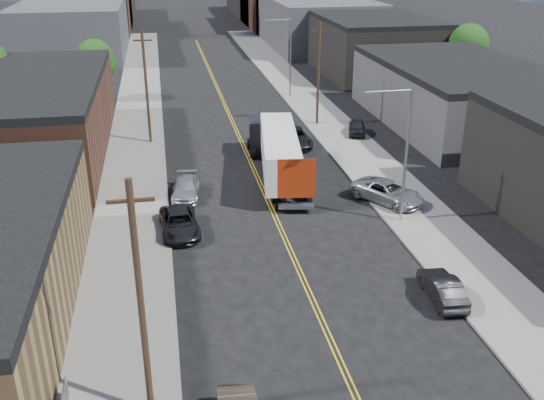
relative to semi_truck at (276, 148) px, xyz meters
name	(u,v)px	position (x,y,z in m)	size (l,w,h in m)	color
ground	(223,100)	(-1.50, 25.10, -2.22)	(260.00, 260.00, 0.00)	black
centerline	(240,138)	(-1.50, 10.10, -2.22)	(0.32, 120.00, 0.01)	gold
sidewalk_left	(136,143)	(-11.00, 10.10, -2.15)	(5.00, 140.00, 0.15)	slate
sidewalk_right	(338,132)	(8.00, 10.10, -2.15)	(5.00, 140.00, 0.15)	slate
warehouse_brown	(31,116)	(-19.50, 9.10, 1.08)	(12.00, 26.00, 6.60)	#552F22
industrial_right_b	(457,93)	(20.50, 11.10, 0.83)	(14.00, 24.00, 6.10)	#3A3A3C
industrial_right_c	(372,44)	(20.50, 37.10, 1.58)	(14.00, 22.00, 7.60)	black
skyline_left_a	(74,28)	(-21.50, 60.10, 1.78)	(16.00, 30.00, 8.00)	#3A3A3C
skyline_right_a	(316,22)	(18.50, 60.10, 1.78)	(16.00, 30.00, 8.00)	#3A3A3C
skyline_left_b	(88,6)	(-21.50, 85.10, 2.78)	(16.00, 26.00, 10.00)	#552F22
skyline_right_b	(286,2)	(18.50, 85.10, 2.78)	(16.00, 26.00, 10.00)	#552F22
skyline_left_c	(97,4)	(-21.50, 105.10, 1.28)	(16.00, 40.00, 7.00)	black
skyline_right_c	(269,1)	(18.50, 105.10, 1.28)	(16.00, 40.00, 7.00)	black
streetlight_near	(401,145)	(6.10, -9.90, 3.11)	(3.39, 0.25, 9.00)	gray
streetlight_far	(287,51)	(6.10, 25.10, 3.11)	(3.39, 0.25, 9.00)	gray
utility_pole_left_near	(141,304)	(-9.70, -24.90, 2.92)	(1.60, 0.26, 10.00)	black
utility_pole_left_far	(146,87)	(-9.70, 10.10, 2.92)	(1.60, 0.26, 10.00)	black
utility_pole_right	(318,74)	(6.70, 13.10, 2.92)	(1.60, 0.26, 10.00)	black
tree_left_far	(96,61)	(-15.44, 27.10, 2.34)	(4.35, 4.20, 6.97)	black
tree_right_far	(469,47)	(28.56, 25.10, 2.96)	(4.85, 4.76, 7.91)	black
semi_truck	(276,148)	(0.00, 0.00, 0.00)	(4.12, 15.21, 3.90)	silver
car_left_c	(179,223)	(-7.90, -8.90, -1.53)	(2.29, 4.97, 1.38)	black
car_left_d	(186,188)	(-7.21, -3.06, -1.57)	(1.83, 4.51, 1.31)	#ADB0B2
car_right_oncoming	(443,288)	(5.10, -19.16, -1.55)	(1.42, 4.06, 1.34)	black
car_right_lot_a	(388,192)	(6.70, -6.90, -1.33)	(2.46, 5.33, 1.48)	#9B9EA0
car_right_lot_c	(357,127)	(9.50, 8.86, -1.42)	(1.54, 3.82, 1.30)	black
car_ahead_truck	(294,137)	(3.00, 7.10, -1.45)	(2.57, 5.56, 1.55)	black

